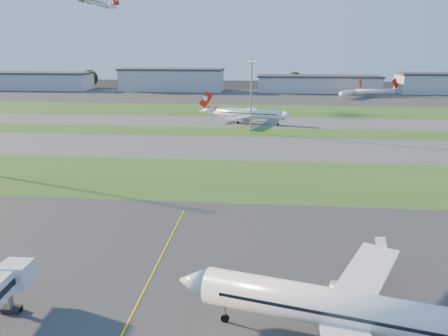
# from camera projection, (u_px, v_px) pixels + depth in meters

# --- Properties ---
(ground) EXTENTS (700.00, 700.00, 0.00)m
(ground) POSITION_uv_depth(u_px,v_px,m) (103.00, 296.00, 55.71)
(ground) COLOR black
(ground) RESTS_ON ground
(apron_near) EXTENTS (300.00, 70.00, 0.01)m
(apron_near) POSITION_uv_depth(u_px,v_px,m) (103.00, 295.00, 55.71)
(apron_near) COLOR #333335
(apron_near) RESTS_ON ground
(grass_strip_a) EXTENTS (300.00, 34.00, 0.01)m
(grass_strip_a) POSITION_uv_depth(u_px,v_px,m) (180.00, 177.00, 105.52)
(grass_strip_a) COLOR #2D541C
(grass_strip_a) RESTS_ON ground
(taxiway_a) EXTENTS (300.00, 32.00, 0.01)m
(taxiway_a) POSITION_uv_depth(u_px,v_px,m) (200.00, 147.00, 137.13)
(taxiway_a) COLOR #515154
(taxiway_a) RESTS_ON ground
(grass_strip_b) EXTENTS (300.00, 18.00, 0.01)m
(grass_strip_b) POSITION_uv_depth(u_px,v_px,m) (210.00, 131.00, 161.08)
(grass_strip_b) COLOR #2D541C
(grass_strip_b) RESTS_ON ground
(taxiway_b) EXTENTS (300.00, 26.00, 0.01)m
(taxiway_b) POSITION_uv_depth(u_px,v_px,m) (217.00, 121.00, 182.15)
(taxiway_b) COLOR #515154
(taxiway_b) RESTS_ON ground
(grass_strip_c) EXTENTS (300.00, 40.00, 0.01)m
(grass_strip_c) POSITION_uv_depth(u_px,v_px,m) (224.00, 110.00, 213.76)
(grass_strip_c) COLOR #2D541C
(grass_strip_c) RESTS_ON ground
(apron_far) EXTENTS (400.00, 80.00, 0.01)m
(apron_far) POSITION_uv_depth(u_px,v_px,m) (233.00, 96.00, 271.24)
(apron_far) COLOR #333335
(apron_far) RESTS_ON ground
(yellow_line) EXTENTS (0.25, 60.00, 0.02)m
(yellow_line) POSITION_uv_depth(u_px,v_px,m) (141.00, 298.00, 55.26)
(yellow_line) COLOR gold
(yellow_line) RESTS_ON ground
(airliner_parked) EXTENTS (38.97, 32.67, 12.35)m
(airliner_parked) POSITION_uv_depth(u_px,v_px,m) (355.00, 313.00, 44.82)
(airliner_parked) COLOR white
(airliner_parked) RESTS_ON ground
(airliner_taxiing) EXTENTS (35.24, 29.53, 11.19)m
(airliner_taxiing) POSITION_uv_depth(u_px,v_px,m) (247.00, 114.00, 176.57)
(airliner_taxiing) COLOR white
(airliner_taxiing) RESTS_ON ground
(mini_jet_near) EXTENTS (17.70, 24.51, 9.48)m
(mini_jet_near) POSITION_uv_depth(u_px,v_px,m) (351.00, 92.00, 263.15)
(mini_jet_near) COLOR white
(mini_jet_near) RESTS_ON ground
(mini_jet_far) EXTENTS (28.07, 9.79, 9.48)m
(mini_jet_far) POSITION_uv_depth(u_px,v_px,m) (375.00, 91.00, 267.13)
(mini_jet_far) COLOR white
(mini_jet_far) RESTS_ON ground
(light_mast_centre) EXTENTS (3.20, 0.70, 25.80)m
(light_mast_centre) POSITION_uv_depth(u_px,v_px,m) (251.00, 92.00, 153.77)
(light_mast_centre) COLOR gray
(light_mast_centre) RESTS_ON ground
(hangar_far_west) EXTENTS (91.80, 23.00, 12.20)m
(hangar_far_west) POSITION_uv_depth(u_px,v_px,m) (28.00, 81.00, 311.98)
(hangar_far_west) COLOR #9B9DA2
(hangar_far_west) RESTS_ON ground
(hangar_west) EXTENTS (71.40, 23.00, 15.20)m
(hangar_west) POSITION_uv_depth(u_px,v_px,m) (172.00, 80.00, 302.00)
(hangar_west) COLOR #9B9DA2
(hangar_west) RESTS_ON ground
(hangar_east) EXTENTS (81.60, 23.00, 11.20)m
(hangar_east) POSITION_uv_depth(u_px,v_px,m) (318.00, 84.00, 293.43)
(hangar_east) COLOR #9B9DA2
(hangar_east) RESTS_ON ground
(tree_west) EXTENTS (12.10, 12.10, 13.20)m
(tree_west) POSITION_uv_depth(u_px,v_px,m) (90.00, 78.00, 322.43)
(tree_west) COLOR black
(tree_west) RESTS_ON ground
(tree_mid_west) EXTENTS (9.90, 9.90, 10.80)m
(tree_mid_west) POSITION_uv_depth(u_px,v_px,m) (210.00, 81.00, 310.75)
(tree_mid_west) COLOR black
(tree_mid_west) RESTS_ON ground
(tree_mid_east) EXTENTS (11.55, 11.55, 12.60)m
(tree_mid_east) POSITION_uv_depth(u_px,v_px,m) (294.00, 80.00, 307.88)
(tree_mid_east) COLOR black
(tree_mid_east) RESTS_ON ground
(tree_east) EXTENTS (10.45, 10.45, 11.40)m
(tree_east) POSITION_uv_depth(u_px,v_px,m) (405.00, 82.00, 299.31)
(tree_east) COLOR black
(tree_east) RESTS_ON ground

